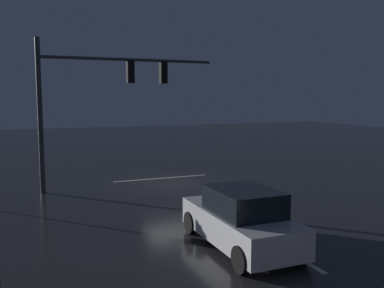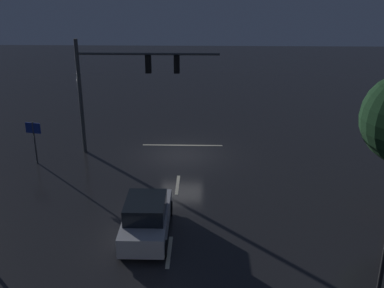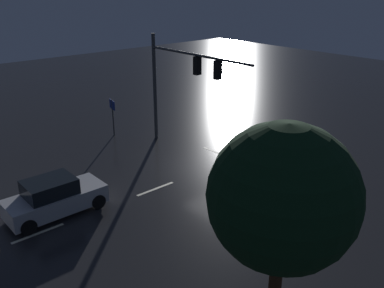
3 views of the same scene
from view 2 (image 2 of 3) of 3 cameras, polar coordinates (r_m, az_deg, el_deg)
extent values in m
plane|color=#232326|center=(27.66, -1.32, -1.37)|extent=(80.00, 80.00, 0.00)
cylinder|color=#383A3D|center=(27.86, -13.49, 5.55)|extent=(0.22, 0.22, 6.75)
cylinder|color=#383A3D|center=(26.55, -5.42, 10.93)|extent=(8.02, 0.14, 0.14)
cube|color=black|center=(26.65, -5.38, 9.73)|extent=(0.32, 0.36, 1.00)
sphere|color=red|center=(26.78, -5.35, 10.48)|extent=(0.20, 0.20, 0.20)
sphere|color=black|center=(26.84, -5.33, 9.81)|extent=(0.20, 0.20, 0.20)
sphere|color=black|center=(26.90, -5.31, 9.14)|extent=(0.20, 0.20, 0.20)
cube|color=black|center=(26.51, -1.88, 9.74)|extent=(0.32, 0.36, 1.00)
sphere|color=red|center=(26.64, -1.87, 10.50)|extent=(0.20, 0.20, 0.20)
sphere|color=black|center=(26.70, -1.86, 9.83)|extent=(0.20, 0.20, 0.20)
sphere|color=black|center=(26.76, -1.85, 9.15)|extent=(0.20, 0.20, 0.20)
cube|color=beige|center=(24.02, -1.78, -5.01)|extent=(0.16, 2.20, 0.01)
cube|color=beige|center=(18.83, -2.81, -13.07)|extent=(0.16, 2.20, 0.01)
cube|color=beige|center=(29.16, -1.17, -0.14)|extent=(5.00, 0.16, 0.01)
cube|color=#B7B7BC|center=(19.70, -5.57, -9.36)|extent=(1.80, 4.30, 0.80)
cube|color=black|center=(19.16, -5.72, -7.75)|extent=(1.60, 2.10, 0.68)
cylinder|color=black|center=(21.32, -7.30, -7.76)|extent=(0.22, 0.68, 0.68)
cylinder|color=black|center=(21.14, -2.75, -7.87)|extent=(0.22, 0.68, 0.68)
cylinder|color=black|center=(18.62, -8.75, -12.51)|extent=(0.22, 0.68, 0.68)
cylinder|color=black|center=(18.41, -3.47, -12.70)|extent=(0.22, 0.68, 0.68)
sphere|color=#F9EFC6|center=(21.59, -6.64, -6.35)|extent=(0.20, 0.20, 0.20)
sphere|color=#F9EFC6|center=(21.45, -3.18, -6.42)|extent=(0.20, 0.20, 0.20)
cylinder|color=black|center=(15.89, 22.45, -12.90)|extent=(0.14, 0.14, 4.22)
cylinder|color=#383A3D|center=(27.55, -18.69, 0.14)|extent=(0.09, 0.09, 2.47)
cube|color=navy|center=(27.27, -18.91, 1.87)|extent=(0.89, 0.25, 0.60)
camera|label=1|loc=(12.22, -41.07, -16.19)|focal=38.95mm
camera|label=3|loc=(17.53, 55.23, 9.46)|focal=39.18mm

